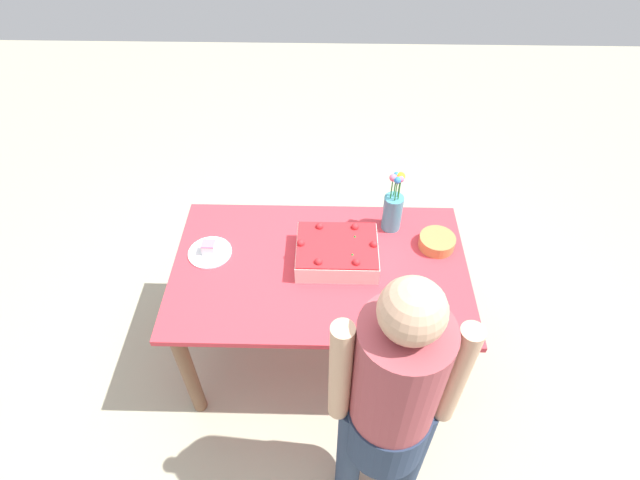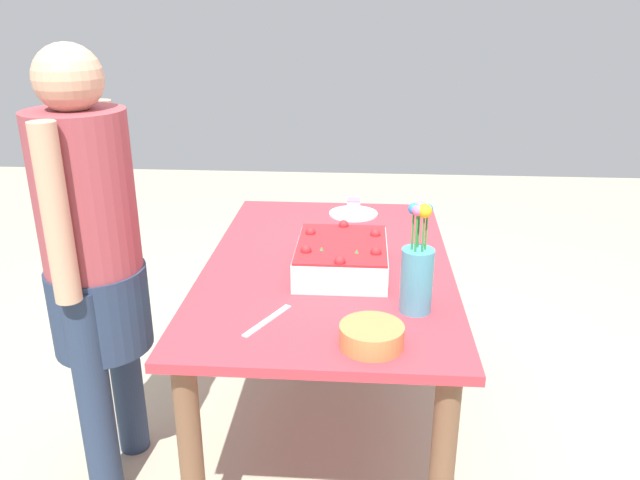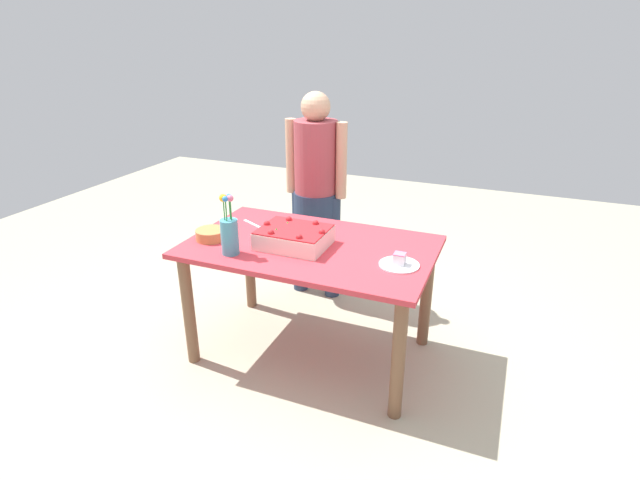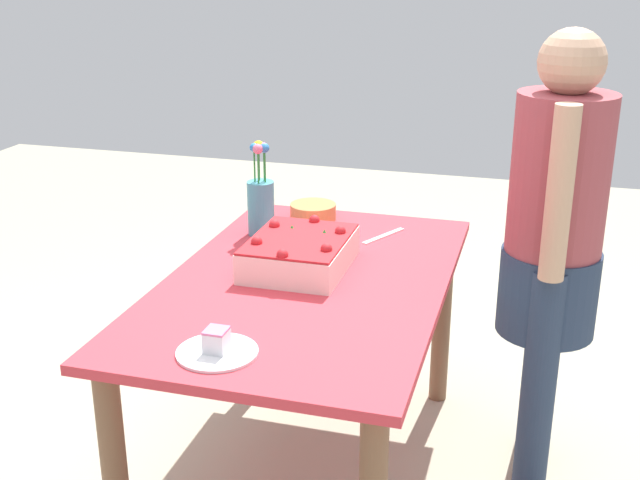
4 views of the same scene
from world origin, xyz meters
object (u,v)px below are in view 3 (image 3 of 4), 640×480
at_px(sheet_cake, 294,237).
at_px(cake_knife, 254,225).
at_px(serving_plate_with_slice, 399,262).
at_px(person_standing, 316,184).
at_px(fruit_bowl, 211,234).
at_px(flower_vase, 229,233).

relative_size(sheet_cake, cake_knife, 1.76).
xyz_separation_m(sheet_cake, cake_knife, (-0.37, 0.20, -0.05)).
distance_m(serving_plate_with_slice, person_standing, 1.15).
bearing_deg(sheet_cake, fruit_bowl, -168.53).
relative_size(serving_plate_with_slice, person_standing, 0.14).
bearing_deg(serving_plate_with_slice, cake_knife, 167.01).
bearing_deg(flower_vase, fruit_bowl, 148.48).
height_order(sheet_cake, flower_vase, flower_vase).
xyz_separation_m(serving_plate_with_slice, fruit_bowl, (-1.10, -0.07, 0.01)).
xyz_separation_m(sheet_cake, flower_vase, (-0.27, -0.23, 0.07)).
bearing_deg(sheet_cake, cake_knife, 151.73).
height_order(sheet_cake, fruit_bowl, sheet_cake).
bearing_deg(cake_knife, sheet_cake, 178.81).
bearing_deg(flower_vase, serving_plate_with_slice, 12.80).
xyz_separation_m(cake_knife, flower_vase, (0.10, -0.43, 0.12)).
bearing_deg(fruit_bowl, sheet_cake, 11.47).
bearing_deg(flower_vase, sheet_cake, 39.97).
relative_size(sheet_cake, serving_plate_with_slice, 1.82).
relative_size(serving_plate_with_slice, fruit_bowl, 1.21).
bearing_deg(serving_plate_with_slice, flower_vase, -167.20).
bearing_deg(sheet_cake, serving_plate_with_slice, -2.60).
height_order(serving_plate_with_slice, flower_vase, flower_vase).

